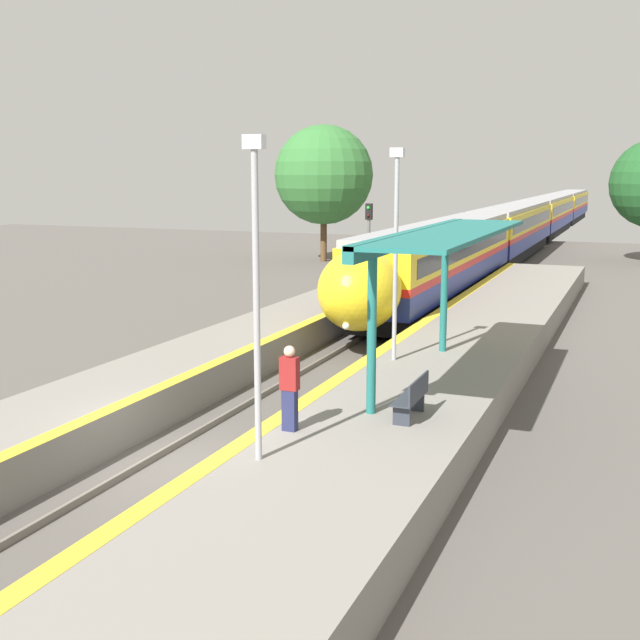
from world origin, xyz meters
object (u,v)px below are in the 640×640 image
Objects in this scene: lamppost_mid at (396,242)px; platform_bench at (413,397)px; person_waiting at (290,387)px; train at (531,221)px; lamppost_near at (256,280)px; railway_signal at (369,246)px.

platform_bench is at bearing -68.85° from lamppost_mid.
train is at bearing 92.58° from person_waiting.
lamppost_near is at bearing -85.10° from person_waiting.
person_waiting is at bearing -87.42° from train.
platform_bench is 6.00m from lamppost_mid.
lamppost_near reaches higher than person_waiting.
lamppost_near is at bearing -90.00° from lamppost_mid.
lamppost_near is (-1.92, -3.38, 2.78)m from platform_bench.
railway_signal is at bearing 111.56° from platform_bench.
lamppost_near and lamppost_mid have the same top height.
person_waiting is at bearing -91.25° from lamppost_mid.
person_waiting is (2.39, -53.04, -0.24)m from train.
railway_signal is at bearing 111.73° from lamppost_mid.
platform_bench is (4.45, -51.36, -0.67)m from train.
train is at bearing 94.95° from platform_bench.
lamppost_near is 1.00× the size of lamppost_mid.
lamppost_mid reaches higher than railway_signal.
lamppost_mid is at bearing 88.75° from person_waiting.
platform_bench is 0.31× the size of railway_signal.
train is 18.48× the size of railway_signal.
person_waiting is at bearing -140.83° from platform_bench.
railway_signal is 0.83× the size of lamppost_near.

